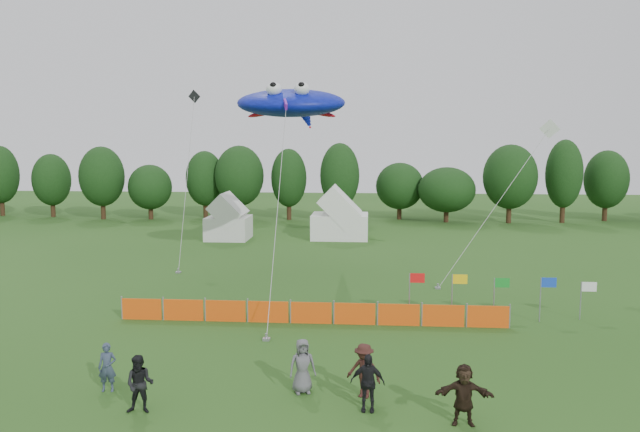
# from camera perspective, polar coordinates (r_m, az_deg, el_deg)

# --- Properties ---
(ground) EXTENTS (160.00, 160.00, 0.00)m
(ground) POSITION_cam_1_polar(r_m,az_deg,el_deg) (21.83, -1.30, -15.63)
(ground) COLOR #234C16
(ground) RESTS_ON ground
(treeline) EXTENTS (104.57, 8.78, 8.36)m
(treeline) POSITION_cam_1_polar(r_m,az_deg,el_deg) (65.12, 4.14, 3.21)
(treeline) COLOR #382314
(treeline) RESTS_ON ground
(tent_left) EXTENTS (3.61, 3.61, 3.18)m
(tent_left) POSITION_cam_1_polar(r_m,az_deg,el_deg) (53.60, -8.37, -0.41)
(tent_left) COLOR silver
(tent_left) RESTS_ON ground
(tent_right) EXTENTS (4.88, 3.91, 3.45)m
(tent_right) POSITION_cam_1_polar(r_m,az_deg,el_deg) (53.48, 1.83, -0.21)
(tent_right) COLOR white
(tent_right) RESTS_ON ground
(barrier_fence) EXTENTS (17.90, 0.06, 1.00)m
(barrier_fence) POSITION_cam_1_polar(r_m,az_deg,el_deg) (28.98, -0.83, -8.84)
(barrier_fence) COLOR #E94E0C
(barrier_fence) RESTS_ON ground
(flag_row) EXTENTS (8.73, 0.60, 2.18)m
(flag_row) POSITION_cam_1_polar(r_m,az_deg,el_deg) (30.54, 15.87, -6.58)
(flag_row) COLOR gray
(flag_row) RESTS_ON ground
(spectator_a) EXTENTS (0.65, 0.47, 1.65)m
(spectator_a) POSITION_cam_1_polar(r_m,az_deg,el_deg) (22.61, -18.87, -12.96)
(spectator_a) COLOR #313C52
(spectator_a) RESTS_ON ground
(spectator_b) EXTENTS (0.93, 0.75, 1.82)m
(spectator_b) POSITION_cam_1_polar(r_m,az_deg,el_deg) (20.63, -16.15, -14.56)
(spectator_b) COLOR black
(spectator_b) RESTS_ON ground
(spectator_c) EXTENTS (1.33, 1.06, 1.80)m
(spectator_c) POSITION_cam_1_polar(r_m,az_deg,el_deg) (21.01, 4.04, -13.92)
(spectator_c) COLOR #361A15
(spectator_c) RESTS_ON ground
(spectator_d) EXTENTS (1.09, 0.49, 1.82)m
(spectator_d) POSITION_cam_1_polar(r_m,az_deg,el_deg) (20.06, 4.37, -14.93)
(spectator_d) COLOR black
(spectator_d) RESTS_ON ground
(spectator_e) EXTENTS (1.03, 0.82, 1.83)m
(spectator_e) POSITION_cam_1_polar(r_m,az_deg,el_deg) (21.33, -1.62, -13.54)
(spectator_e) COLOR #57565C
(spectator_e) RESTS_ON ground
(spectator_f) EXTENTS (1.73, 0.61, 1.84)m
(spectator_f) POSITION_cam_1_polar(r_m,az_deg,el_deg) (19.58, 13.02, -15.62)
(spectator_f) COLOR black
(spectator_f) RESTS_ON ground
(stingray_kite) EXTENTS (6.83, 21.71, 11.82)m
(stingray_kite) POSITION_cam_1_polar(r_m,az_deg,el_deg) (38.82, -2.52, 10.21)
(stingray_kite) COLOR #0D1BC1
(stingray_kite) RESTS_ON ground
(small_kite_white) EXTENTS (7.52, 3.78, 9.67)m
(small_kite_white) POSITION_cam_1_polar(r_m,az_deg,el_deg) (38.55, 17.64, 3.67)
(small_kite_white) COLOR white
(small_kite_white) RESTS_ON ground
(small_kite_dark) EXTENTS (1.05, 6.42, 11.97)m
(small_kite_dark) POSITION_cam_1_polar(r_m,az_deg,el_deg) (43.65, -11.92, 5.13)
(small_kite_dark) COLOR black
(small_kite_dark) RESTS_ON ground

